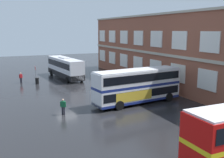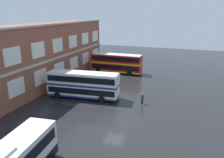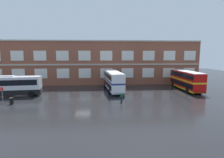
{
  "view_description": "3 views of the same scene",
  "coord_description": "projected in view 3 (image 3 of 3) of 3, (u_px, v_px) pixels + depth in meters",
  "views": [
    {
      "loc": [
        32.05,
        -8.0,
        8.65
      ],
      "look_at": [
        7.6,
        3.02,
        3.57
      ],
      "focal_mm": 41.91,
      "sensor_mm": 36.0,
      "label": 1
    },
    {
      "loc": [
        -23.05,
        -8.0,
        12.92
      ],
      "look_at": [
        9.1,
        3.65,
        2.45
      ],
      "focal_mm": 35.49,
      "sensor_mm": 36.0,
      "label": 2
    },
    {
      "loc": [
        3.08,
        -29.47,
        7.73
      ],
      "look_at": [
        5.3,
        3.93,
        2.95
      ],
      "focal_mm": 28.28,
      "sensor_mm": 36.0,
      "label": 3
    }
  ],
  "objects": [
    {
      "name": "double_decker_middle",
      "position": [
        186.0,
        80.0,
        38.19
      ],
      "size": [
        2.87,
        11.0,
        4.07
      ],
      "color": "red",
      "rests_on": "ground"
    },
    {
      "name": "touring_coach",
      "position": [
        6.0,
        86.0,
        32.19
      ],
      "size": [
        12.2,
        3.88,
        3.8
      ],
      "color": "silver",
      "rests_on": "ground"
    },
    {
      "name": "bus_stand_flag",
      "position": [
        2.0,
        94.0,
        26.98
      ],
      "size": [
        0.44,
        0.1,
        2.7
      ],
      "color": "slate",
      "rests_on": "ground"
    },
    {
      "name": "double_decker_near",
      "position": [
        113.0,
        81.0,
        37.15
      ],
      "size": [
        3.76,
        11.21,
        4.07
      ],
      "color": "silver",
      "rests_on": "ground"
    },
    {
      "name": "station_litter_bin",
      "position": [
        11.0,
        101.0,
        27.21
      ],
      "size": [
        0.6,
        0.6,
        1.03
      ],
      "color": "black",
      "rests_on": "ground"
    },
    {
      "name": "brick_terminal_building",
      "position": [
        96.0,
        63.0,
        47.12
      ],
      "size": [
        52.75,
        8.19,
        11.03
      ],
      "color": "brown",
      "rests_on": "ground"
    },
    {
      "name": "second_passenger",
      "position": [
        122.0,
        97.0,
        28.34
      ],
      "size": [
        0.46,
        0.57,
        1.7
      ],
      "color": "black",
      "rests_on": "ground"
    },
    {
      "name": "ground_plane",
      "position": [
        84.0,
        97.0,
        31.97
      ],
      "size": [
        120.0,
        120.0,
        0.0
      ],
      "primitive_type": "plane",
      "color": "black"
    }
  ]
}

